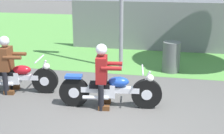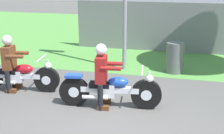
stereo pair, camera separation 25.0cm
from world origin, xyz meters
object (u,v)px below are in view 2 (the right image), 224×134
(rider_lead, at_px, (102,71))
(trash_can, at_px, (175,58))
(motorcycle_follow, at_px, (18,76))
(motorcycle_lead, at_px, (110,90))
(rider_follow, at_px, (10,59))

(rider_lead, bearing_deg, trash_can, 55.54)
(motorcycle_follow, bearing_deg, motorcycle_lead, -16.33)
(motorcycle_lead, distance_m, trash_can, 3.01)
(motorcycle_follow, distance_m, trash_can, 4.37)
(rider_follow, bearing_deg, motorcycle_lead, -15.35)
(motorcycle_follow, xyz_separation_m, rider_follow, (-0.17, -0.02, 0.43))
(motorcycle_follow, bearing_deg, rider_follow, 179.15)
(rider_lead, xyz_separation_m, trash_can, (1.42, 2.76, -0.38))
(motorcycle_lead, xyz_separation_m, motorcycle_follow, (-2.43, 0.38, -0.01))
(motorcycle_follow, relative_size, rider_follow, 1.49)
(motorcycle_lead, distance_m, rider_follow, 2.66)
(motorcycle_lead, relative_size, trash_can, 2.48)
(rider_lead, height_order, motorcycle_follow, rider_lead)
(motorcycle_lead, height_order, rider_lead, rider_lead)
(trash_can, bearing_deg, motorcycle_follow, -147.33)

